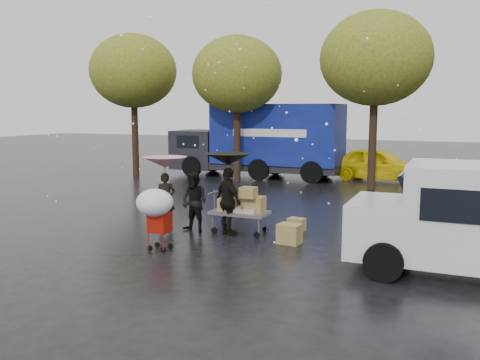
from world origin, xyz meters
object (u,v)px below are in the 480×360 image
at_px(person_pink, 166,200).
at_px(shopping_cart, 156,206).
at_px(blue_truck, 261,141).
at_px(person_black, 228,201).
at_px(vendor_cart, 243,206).
at_px(yellow_taxi, 378,164).

distance_m(person_pink, shopping_cart, 2.62).
height_order(shopping_cart, blue_truck, blue_truck).
bearing_deg(person_black, person_pink, 26.98).
xyz_separation_m(shopping_cart, blue_truck, (-2.44, 13.15, 0.69)).
bearing_deg(person_black, shopping_cart, 101.04).
bearing_deg(vendor_cart, shopping_cart, -115.89).
bearing_deg(person_black, vendor_cart, -104.18).
bearing_deg(yellow_taxi, vendor_cart, -179.62).
height_order(person_black, blue_truck, blue_truck).
relative_size(person_pink, person_black, 0.85).
bearing_deg(shopping_cart, person_black, 67.78).
bearing_deg(shopping_cart, person_pink, 116.63).
distance_m(person_black, vendor_cart, 0.43).
distance_m(person_pink, vendor_cart, 2.32).
height_order(person_black, yellow_taxi, person_black).
height_order(person_black, shopping_cart, person_black).
relative_size(vendor_cart, blue_truck, 0.18).
bearing_deg(blue_truck, yellow_taxi, 9.59).
distance_m(person_pink, yellow_taxi, 12.43).
relative_size(person_pink, shopping_cart, 1.02).
distance_m(person_black, yellow_taxi, 12.14).
bearing_deg(person_pink, shopping_cart, -84.20).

